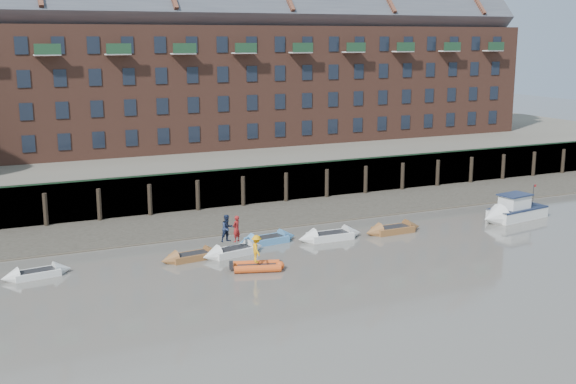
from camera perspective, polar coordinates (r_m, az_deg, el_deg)
ground at (r=41.63m, az=4.82°, el=-7.69°), size 220.00×220.00×0.00m
foreshore at (r=57.28m, az=-4.06°, el=-2.13°), size 110.00×8.00×0.50m
mud_band at (r=54.22m, az=-2.78°, el=-2.94°), size 110.00×1.60×0.10m
river_wall at (r=60.94m, az=-5.54°, el=0.25°), size 110.00×1.23×3.30m
bank_terrace at (r=73.72m, az=-9.04°, el=2.24°), size 110.00×28.00×3.20m
apartment_terrace at (r=73.62m, az=-9.55°, el=10.99°), size 80.60×15.56×20.98m
rowboat_0 at (r=46.05m, az=-19.24°, el=-6.11°), size 4.25×1.71×1.20m
rowboat_2 at (r=47.19m, az=-7.62°, el=-5.07°), size 4.34×1.74×1.23m
rowboat_3 at (r=47.92m, az=-4.34°, el=-4.70°), size 4.79×2.26×1.34m
rowboat_4 at (r=50.46m, az=-1.68°, el=-3.80°), size 4.71×1.85×1.33m
rowboat_5 at (r=51.46m, az=3.35°, el=-3.48°), size 4.96×1.55×1.43m
rowboat_6 at (r=53.64m, az=8.31°, el=-2.96°), size 4.72×1.48×1.36m
rib_tender at (r=44.80m, az=-2.30°, el=-5.88°), size 3.24×2.27×0.55m
motor_launch at (r=59.13m, az=17.04°, el=-1.53°), size 6.53×3.01×2.59m
person_rower_a at (r=47.49m, az=-4.11°, el=-2.91°), size 0.77×0.70×1.77m
person_rower_b at (r=47.52m, az=-4.82°, el=-2.87°), size 1.02×0.87×1.83m
person_rib_crew at (r=44.43m, az=-2.50°, el=-4.51°), size 0.83×1.21×1.73m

